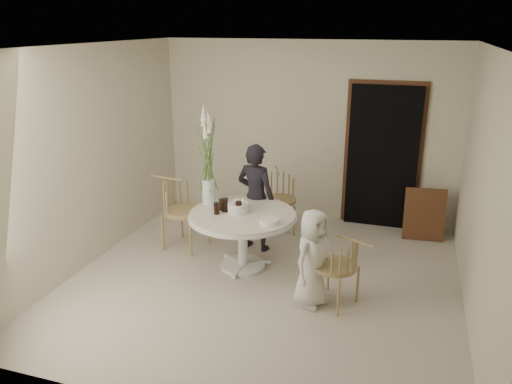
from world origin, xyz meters
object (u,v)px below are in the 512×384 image
(chair_far, at_px, (278,191))
(flower_vase, at_px, (208,158))
(girl, at_px, (256,197))
(boy, at_px, (313,258))
(chair_right, at_px, (344,262))
(table, at_px, (243,222))
(birthday_cake, at_px, (238,208))
(chair_left, at_px, (176,202))

(chair_far, height_order, flower_vase, flower_vase)
(girl, bearing_deg, boy, 142.32)
(chair_right, bearing_deg, table, -88.47)
(boy, bearing_deg, flower_vase, 86.62)
(chair_far, height_order, birthday_cake, birthday_cake)
(table, height_order, girl, girl)
(chair_left, bearing_deg, chair_far, -39.45)
(chair_far, bearing_deg, table, -114.57)
(chair_far, height_order, chair_right, chair_far)
(boy, bearing_deg, birthday_cake, 84.34)
(chair_right, relative_size, birthday_cake, 3.20)
(chair_left, xyz_separation_m, girl, (1.05, 0.24, 0.10))
(chair_far, bearing_deg, boy, -86.32)
(chair_right, distance_m, birthday_cake, 1.51)
(flower_vase, bearing_deg, table, -20.16)
(boy, height_order, flower_vase, flower_vase)
(chair_far, distance_m, boy, 2.17)
(birthday_cake, bearing_deg, girl, 86.33)
(girl, bearing_deg, chair_far, -85.25)
(chair_far, relative_size, girl, 0.60)
(chair_right, relative_size, chair_left, 0.85)
(chair_right, xyz_separation_m, boy, (-0.33, -0.04, 0.01))
(table, relative_size, birthday_cake, 5.11)
(boy, xyz_separation_m, flower_vase, (-1.51, 0.78, 0.78))
(table, bearing_deg, chair_far, 86.71)
(table, bearing_deg, chair_right, -22.63)
(chair_far, relative_size, flower_vase, 0.69)
(chair_far, relative_size, birthday_cake, 3.38)
(chair_far, bearing_deg, birthday_cake, -116.84)
(chair_right, xyz_separation_m, birthday_cake, (-1.38, 0.56, 0.25))
(chair_right, height_order, girl, girl)
(table, height_order, birthday_cake, birthday_cake)
(girl, height_order, birthday_cake, girl)
(birthday_cake, xyz_separation_m, flower_vase, (-0.46, 0.18, 0.54))
(chair_left, relative_size, boy, 0.89)
(chair_right, distance_m, chair_left, 2.56)
(chair_left, relative_size, birthday_cake, 3.75)
(chair_right, xyz_separation_m, flower_vase, (-1.84, 0.74, 0.79))
(flower_vase, bearing_deg, girl, 38.58)
(table, distance_m, chair_left, 1.12)
(table, bearing_deg, chair_left, 161.96)
(chair_right, height_order, birthday_cake, birthday_cake)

